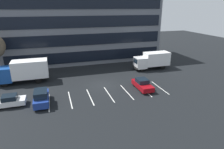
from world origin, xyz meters
The scene contains 8 objects.
ground_plane centered at (0.00, 0.00, 0.00)m, with size 120.00×120.00×0.00m, color black.
office_building centered at (0.00, 17.95, 7.20)m, with size 34.20×12.10×14.40m.
lot_markings centered at (0.00, -3.63, 0.00)m, with size 16.94×5.40×0.01m.
box_truck_white centered at (11.84, 5.43, 1.91)m, with size 7.33×2.43×3.40m.
box_truck_blue centered at (-12.15, 5.05, 2.12)m, with size 8.12×2.69×3.77m.
sedan_maroon centered at (5.53, -3.23, 0.75)m, with size 1.86×4.44×1.59m.
sedan_white centered at (-13.30, -3.19, 0.71)m, with size 4.18×1.75×1.50m.
suv_navy centered at (-9.27, -3.81, 0.96)m, with size 1.85×4.37×1.98m.
Camera 1 is at (-7.23, -28.38, 12.22)m, focal length 31.12 mm.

